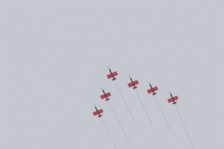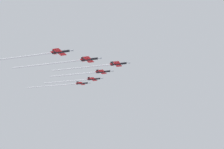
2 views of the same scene
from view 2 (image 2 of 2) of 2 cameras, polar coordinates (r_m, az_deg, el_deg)
jet_lead at (r=126.10m, az=-4.03°, el=2.40°), size 9.58×52.33×2.58m
jet_port_inner at (r=141.20m, az=-6.93°, el=0.36°), size 9.12×47.90×2.58m
jet_starboard_inner at (r=122.31m, az=-13.48°, el=3.37°), size 10.28×59.18×2.58m
jet_port_outer at (r=156.47m, az=-9.28°, el=-1.63°), size 9.30×49.61×2.58m
jet_starboard_outer at (r=117.40m, az=-19.96°, el=5.27°), size 9.58×52.40×2.58m
jet_center_rear at (r=176.17m, az=-13.45°, el=-2.86°), size 10.41×60.44×2.58m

